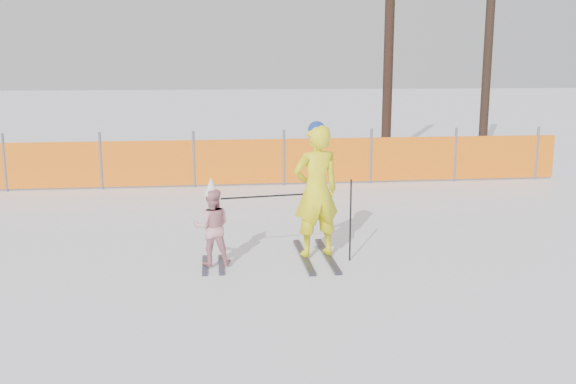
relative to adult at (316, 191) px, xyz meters
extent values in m
plane|color=white|center=(-0.42, -0.71, -0.96)|extent=(120.00, 120.00, 0.00)
cube|color=black|center=(-0.17, 0.00, -0.94)|extent=(0.09, 1.63, 0.04)
cube|color=black|center=(0.17, 0.00, -0.94)|extent=(0.09, 1.63, 0.04)
imported|color=#FFF215|center=(0.00, 0.00, 0.00)|extent=(0.76, 0.59, 1.85)
sphere|color=navy|center=(0.00, 0.00, 0.85)|extent=(0.24, 0.24, 0.24)
cube|color=black|center=(-1.56, -0.22, -0.95)|extent=(0.09, 0.84, 0.03)
cube|color=black|center=(-1.34, -0.22, -0.95)|extent=(0.09, 0.84, 0.03)
imported|color=pink|center=(-1.45, -0.22, -0.42)|extent=(0.51, 0.40, 1.04)
cone|color=white|center=(-1.45, -0.22, 0.14)|extent=(0.19, 0.19, 0.24)
cylinder|color=black|center=(0.45, -0.20, -0.39)|extent=(0.02, 0.02, 1.15)
cylinder|color=black|center=(-0.72, -0.11, -0.04)|extent=(1.21, 0.21, 0.02)
cylinder|color=#595960|center=(-5.81, 5.53, -0.34)|extent=(0.06, 0.06, 1.25)
cylinder|color=#595960|center=(-3.81, 5.53, -0.34)|extent=(0.06, 0.06, 1.25)
cylinder|color=#595960|center=(-1.81, 5.53, -0.34)|extent=(0.06, 0.06, 1.25)
cylinder|color=#595960|center=(0.19, 5.53, -0.34)|extent=(0.06, 0.06, 1.25)
cylinder|color=#595960|center=(2.19, 5.53, -0.34)|extent=(0.06, 0.06, 1.25)
cylinder|color=#595960|center=(4.19, 5.53, -0.34)|extent=(0.06, 0.06, 1.25)
cylinder|color=#595960|center=(6.19, 5.53, -0.34)|extent=(0.06, 0.06, 1.25)
cube|color=orange|center=(-1.60, 5.53, -0.41)|extent=(16.42, 0.03, 1.00)
cylinder|color=black|center=(3.71, 9.75, 2.23)|extent=(0.28, 0.28, 6.39)
cylinder|color=black|center=(7.04, 10.49, 2.00)|extent=(0.27, 0.27, 5.92)
camera|label=1|loc=(-1.45, -8.62, 1.74)|focal=40.00mm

